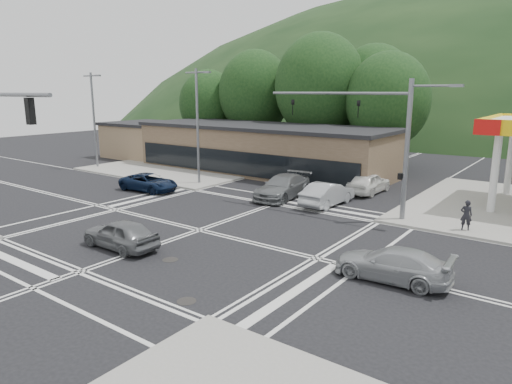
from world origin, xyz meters
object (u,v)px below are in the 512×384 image
Objects in this scene: car_grey_center at (121,234)px; car_queue_b at (369,183)px; car_blue_west at (149,182)px; car_queue_a at (327,194)px; pedestrian at (466,215)px; car_silver_east at (392,264)px; car_northbound at (283,187)px.

car_queue_b is (4.73, 18.30, 0.06)m from car_grey_center.
car_queue_a is (12.82, 4.00, 0.12)m from car_blue_west.
pedestrian is (7.92, -5.96, 0.18)m from car_queue_b.
pedestrian is at bearing -85.82° from car_blue_west.
car_queue_a is (-7.75, 9.30, 0.10)m from car_silver_east.
car_northbound is at bearing 177.58° from car_grey_center.
car_silver_east is 0.83× the size of car_northbound.
car_queue_b is 6.53m from car_northbound.
car_northbound is (-4.20, -5.00, 0.03)m from car_queue_b.
car_grey_center is at bearing -140.33° from car_blue_west.
car_blue_west is 16.28m from car_queue_b.
car_northbound is (-3.46, 0.00, 0.04)m from car_queue_a.
car_queue_a is at bearing 82.79° from car_queue_b.
car_queue_b is 9.91m from pedestrian.
car_blue_west is at bearing -136.64° from car_grey_center.
pedestrian reaches higher than car_queue_b.
car_queue_a is 8.71m from pedestrian.
car_queue_b reaches higher than car_grey_center.
car_blue_west is 0.85× the size of car_northbound.
car_blue_west is at bearing -10.05° from pedestrian.
car_northbound is (-11.21, 9.30, 0.14)m from car_silver_east.
car_queue_b is 2.82× the size of pedestrian.
car_northbound is at bearing 2.17° from car_queue_a.
pedestrian reaches higher than car_northbound.
car_northbound reaches higher than car_queue_b.
car_silver_east is at bearing -44.11° from car_northbound.
car_queue_b is 0.82× the size of car_northbound.
car_northbound is (9.36, 4.00, 0.15)m from car_blue_west.
car_silver_east is 12.10m from car_queue_a.
car_grey_center reaches higher than car_blue_west.
pedestrian is at bearing -8.97° from car_northbound.
car_silver_east reaches higher than car_blue_west.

